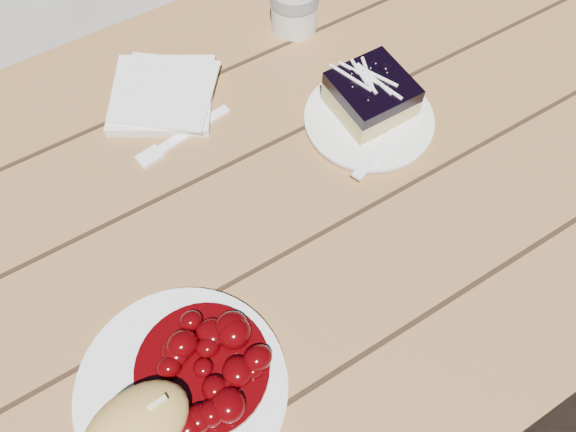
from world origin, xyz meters
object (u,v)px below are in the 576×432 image
main_plate (182,389)px  coffee_cup (294,3)px  dessert_plate (369,120)px  bread_roll (136,427)px  picnic_table (264,257)px  blueberry_cake (371,95)px

main_plate → coffee_cup: 0.60m
dessert_plate → coffee_cup: 0.23m
bread_roll → picnic_table: bearing=36.5°
picnic_table → blueberry_cake: bearing=14.1°
bread_roll → coffee_cup: 0.66m
bread_roll → coffee_cup: size_ratio=1.26×
bread_roll → blueberry_cake: 0.53m
picnic_table → blueberry_cake: 0.30m
dessert_plate → blueberry_cake: bearing=56.3°
picnic_table → coffee_cup: (0.22, 0.27, 0.21)m
main_plate → dessert_plate: 0.45m
bread_roll → coffee_cup: (0.47, 0.45, 0.00)m
picnic_table → bread_roll: 0.38m
dessert_plate → coffee_cup: (0.01, 0.23, 0.04)m
blueberry_cake → dessert_plate: bearing=-123.0°
dessert_plate → bread_roll: bearing=-153.8°
bread_roll → dessert_plate: bearing=26.2°
main_plate → dessert_plate: bearing=27.0°
coffee_cup → main_plate: bearing=-133.9°
main_plate → bread_roll: size_ratio=1.97×
dessert_plate → picnic_table: bearing=-169.2°
picnic_table → bread_roll: size_ratio=17.04×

